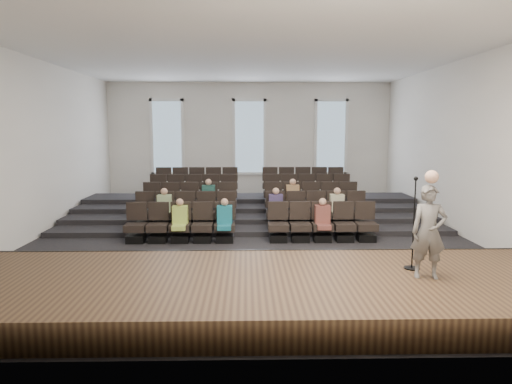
% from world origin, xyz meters
% --- Properties ---
extents(ground, '(14.00, 14.00, 0.00)m').
position_xyz_m(ground, '(0.00, 0.00, 0.00)').
color(ground, black).
rests_on(ground, ground).
extents(ceiling, '(12.00, 14.00, 0.02)m').
position_xyz_m(ceiling, '(0.00, 0.00, 5.01)').
color(ceiling, white).
rests_on(ceiling, ground).
extents(wall_back, '(12.00, 0.04, 5.00)m').
position_xyz_m(wall_back, '(0.00, 7.02, 2.50)').
color(wall_back, white).
rests_on(wall_back, ground).
extents(wall_front, '(12.00, 0.04, 5.00)m').
position_xyz_m(wall_front, '(0.00, -7.02, 2.50)').
color(wall_front, white).
rests_on(wall_front, ground).
extents(wall_left, '(0.04, 14.00, 5.00)m').
position_xyz_m(wall_left, '(-6.02, 0.00, 2.50)').
color(wall_left, white).
rests_on(wall_left, ground).
extents(wall_right, '(0.04, 14.00, 5.00)m').
position_xyz_m(wall_right, '(6.02, 0.00, 2.50)').
color(wall_right, white).
rests_on(wall_right, ground).
extents(stage, '(11.80, 3.60, 0.50)m').
position_xyz_m(stage, '(0.00, -5.10, 0.25)').
color(stage, '#4C3720').
rests_on(stage, ground).
extents(stage_lip, '(11.80, 0.06, 0.52)m').
position_xyz_m(stage_lip, '(0.00, -3.33, 0.25)').
color(stage_lip, black).
rests_on(stage_lip, ground).
extents(risers, '(11.80, 4.80, 0.60)m').
position_xyz_m(risers, '(0.00, 3.17, 0.20)').
color(risers, black).
rests_on(risers, ground).
extents(seating_rows, '(6.80, 4.70, 1.67)m').
position_xyz_m(seating_rows, '(-0.00, 1.54, 0.68)').
color(seating_rows, black).
rests_on(seating_rows, ground).
extents(windows, '(8.44, 0.10, 3.24)m').
position_xyz_m(windows, '(0.00, 6.95, 2.70)').
color(windows, white).
rests_on(windows, wall_back).
extents(audience, '(5.45, 2.64, 1.10)m').
position_xyz_m(audience, '(0.00, 0.32, 0.81)').
color(audience, '#A7C44E').
rests_on(audience, seating_rows).
extents(speaker, '(0.63, 0.47, 1.60)m').
position_xyz_m(speaker, '(2.96, -5.17, 1.30)').
color(speaker, '#5C5A57').
rests_on(speaker, stage).
extents(mic_stand, '(0.28, 0.28, 1.70)m').
position_xyz_m(mic_stand, '(2.88, -4.67, 1.00)').
color(mic_stand, black).
rests_on(mic_stand, stage).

